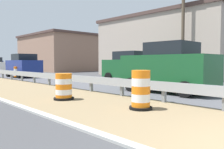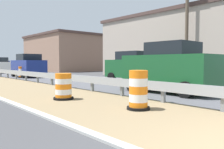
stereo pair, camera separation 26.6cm
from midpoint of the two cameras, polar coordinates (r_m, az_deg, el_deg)
The scene contains 9 objects.
traffic_barrel_close at distance 6.80m, azimuth 5.92°, elevation -4.17°, with size 0.67×0.67×1.13m.
traffic_barrel_mid at distance 8.71m, azimuth -12.54°, elevation -3.21°, with size 0.74×0.74×0.96m.
traffic_barrel_far at distance 21.68m, azimuth -22.39°, elevation 0.39°, with size 0.72×0.72×0.98m.
car_mid_far_lane at distance 15.87m, azimuth 4.43°, elevation 1.88°, with size 2.06×4.29×2.09m.
car_trailing_far_lane at distance 22.57m, azimuth -21.04°, elevation 2.03°, with size 2.13×4.06×2.08m.
car_distant_b at distance 10.79m, azimuth 12.96°, elevation 1.64°, with size 2.23×4.15×2.24m.
roadside_shop_near at distance 23.48m, azimuth 12.61°, elevation 6.80°, with size 6.44×13.48×5.82m.
roadside_shop_far at distance 38.12m, azimuth -12.65°, elevation 5.13°, with size 9.29×12.37×5.55m.
utility_pole_near at distance 18.31m, azimuth 16.50°, elevation 11.00°, with size 0.24×1.80×7.56m.
Camera 1 is at (-4.06, -0.61, 1.37)m, focal length 37.51 mm.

